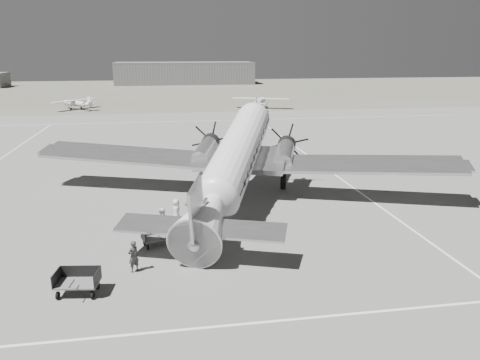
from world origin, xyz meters
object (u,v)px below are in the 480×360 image
Objects in this scene: dc3_airliner at (235,161)px; baggage_cart_far at (77,282)px; light_plane_right at (260,103)px; baggage_cart_near at (157,237)px; passenger at (176,211)px; ground_crew at (133,256)px; hangar_main at (185,73)px; ramp_agent at (163,223)px; light_plane_left at (76,104)px.

dc3_airliner is 16.25× the size of baggage_cart_far.
light_plane_right is at bearing 96.02° from dc3_airliner.
baggage_cart_near is 1.06× the size of passenger.
ground_crew is (-1.05, -2.96, 0.33)m from baggage_cart_near.
dc3_airliner is (-2.54, -119.26, -0.32)m from hangar_main.
light_plane_right is at bearing -81.44° from hangar_main.
hangar_main is at bearing 5.28° from ramp_agent.
hangar_main is at bearing 69.15° from baggage_cart_near.
ramp_agent is (-7.47, -124.69, -2.42)m from hangar_main.
hangar_main reaches higher than ground_crew.
ground_crew is 0.89× the size of ramp_agent.
baggage_cart_far is 6.92m from ramp_agent.
passenger is (1.18, 3.32, 0.30)m from baggage_cart_near.
baggage_cart_near is at bearing -86.16° from light_plane_right.
light_plane_right is (32.35, -4.23, 0.13)m from light_plane_left.
ramp_agent is 1.17× the size of passenger.
light_plane_left reaches higher than ground_crew.
ramp_agent is (-17.54, -57.78, -0.20)m from light_plane_right.
baggage_cart_far reaches higher than baggage_cart_near.
hangar_main is 131.03m from baggage_cart_far.
dc3_airliner is 53.88m from light_plane_right.
baggage_cart_far is 1.28× the size of passenger.
passenger is (-4.13, -3.19, -2.22)m from dc3_airliner.
light_plane_left is 6.08× the size of passenger.
dc3_airliner is 17.76× the size of ramp_agent.
light_plane_left is 0.88× the size of light_plane_right.
hangar_main is 67.70m from light_plane_right.
baggage_cart_far is (-8.65, -11.26, -2.43)m from dc3_airliner.
ramp_agent is at bearing 163.78° from passenger.
light_plane_left is 63.75m from ramp_agent.
ground_crew is (-6.36, -9.47, -2.19)m from dc3_airliner.
ramp_agent is at bearing -86.11° from light_plane_right.
baggage_cart_near is (14.43, -63.08, -0.50)m from light_plane_left.
light_plane_right is 6.94× the size of passenger.
light_plane_right reaches higher than passenger.
hangar_main is at bearing 93.17° from baggage_cart_far.
baggage_cart_far is 1.09× the size of ramp_agent.
ground_crew is at bearing -104.35° from dc3_airliner.
baggage_cart_far is 1.23× the size of ground_crew.
baggage_cart_near is 3.16m from ground_crew.
dc3_airliner is at bearing -33.51° from ramp_agent.
passenger reaches higher than baggage_cart_far.
passenger is at bearing -147.82° from ground_crew.
light_plane_left is 4.76× the size of baggage_cart_far.
light_plane_right is at bearing 79.59° from baggage_cart_far.
light_plane_left is (-22.28, -62.68, -2.35)m from hangar_main.
light_plane_left is 5.84× the size of ground_crew.
ground_crew reaches higher than passenger.
baggage_cart_near is 1.02× the size of ground_crew.
light_plane_left is at bearing 17.97° from passenger.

